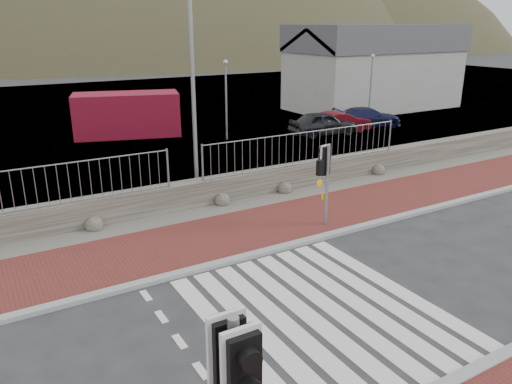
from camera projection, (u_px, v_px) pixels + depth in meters
ground at (319, 311)px, 10.70m from camera, size 220.00×220.00×0.00m
sidewalk_far at (224, 236)px, 14.36m from camera, size 40.00×3.00×0.08m
kerb_far at (250, 256)px, 13.14m from camera, size 40.00×0.25×0.12m
zebra_crossing at (319, 311)px, 10.70m from camera, size 4.62×5.60×0.01m
gravel_strip at (195, 215)px, 16.00m from camera, size 40.00×1.50×0.06m
stone_wall at (185, 196)px, 16.52m from camera, size 40.00×0.60×0.90m
railing at (185, 156)px, 15.96m from camera, size 18.07×0.07×1.22m
quay at (65, 116)px, 33.47m from camera, size 120.00×40.00×0.50m
water at (11, 73)px, 62.04m from camera, size 220.00×50.00×0.05m
harbor_building at (374, 67)px, 35.63m from camera, size 12.20×6.20×5.80m
hills_backdrop at (56, 187)px, 93.07m from camera, size 254.00×90.00×100.00m
traffic_signal_far at (327, 168)px, 14.58m from camera, size 0.62×0.27×2.54m
streetlight at (196, 68)px, 16.28m from camera, size 1.61×0.77×7.96m
shipping_container at (127, 114)px, 27.17m from camera, size 5.98×3.77×2.31m
car_a at (323, 123)px, 27.43m from camera, size 4.00×1.98×1.31m
car_b at (340, 122)px, 28.12m from camera, size 3.68×1.65×1.17m
car_c at (368, 117)px, 29.57m from camera, size 4.33×2.70×1.17m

